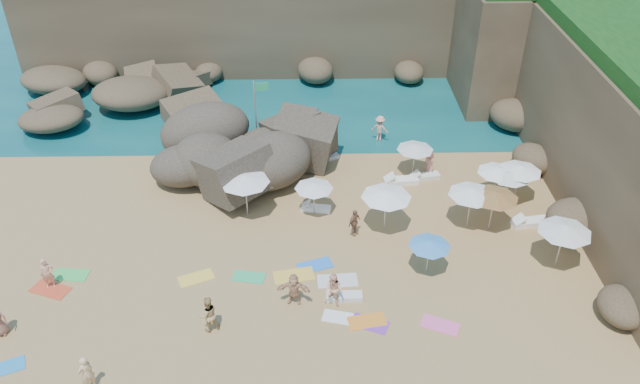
{
  "coord_description": "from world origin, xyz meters",
  "views": [
    {
      "loc": [
        1.5,
        -22.86,
        19.9
      ],
      "look_at": [
        2.0,
        3.0,
        2.0
      ],
      "focal_mm": 35.0,
      "sensor_mm": 36.0,
      "label": 1
    }
  ],
  "objects_px": {
    "parasol_1": "(314,186)",
    "person_stand_6": "(86,373)",
    "person_stand_0": "(47,273)",
    "person_stand_5": "(233,168)",
    "parasol_2": "(520,168)",
    "parasol_0": "(245,179)",
    "person_stand_3": "(354,222)",
    "lounger_0": "(326,158)",
    "person_stand_2": "(380,128)",
    "person_stand_1": "(208,314)",
    "flag_pole": "(258,107)",
    "rock_outcrop": "(258,171)",
    "person_stand_4": "(430,162)"
  },
  "relations": [
    {
      "from": "lounger_0",
      "to": "person_stand_3",
      "type": "bearing_deg",
      "value": -105.8
    },
    {
      "from": "person_stand_1",
      "to": "person_stand_2",
      "type": "xyz_separation_m",
      "value": [
        8.77,
        15.91,
        -0.02
      ]
    },
    {
      "from": "person_stand_1",
      "to": "parasol_2",
      "type": "bearing_deg",
      "value": -173.09
    },
    {
      "from": "parasol_2",
      "to": "person_stand_1",
      "type": "bearing_deg",
      "value": -149.22
    },
    {
      "from": "rock_outcrop",
      "to": "parasol_2",
      "type": "xyz_separation_m",
      "value": [
        14.32,
        -3.09,
        2.0
      ]
    },
    {
      "from": "person_stand_0",
      "to": "person_stand_3",
      "type": "xyz_separation_m",
      "value": [
        14.17,
        3.58,
        -0.05
      ]
    },
    {
      "from": "parasol_1",
      "to": "parasol_2",
      "type": "bearing_deg",
      "value": 5.65
    },
    {
      "from": "rock_outcrop",
      "to": "flag_pole",
      "type": "height_order",
      "value": "flag_pole"
    },
    {
      "from": "parasol_0",
      "to": "person_stand_6",
      "type": "bearing_deg",
      "value": -115.14
    },
    {
      "from": "parasol_0",
      "to": "person_stand_3",
      "type": "height_order",
      "value": "parasol_0"
    },
    {
      "from": "rock_outcrop",
      "to": "flag_pole",
      "type": "relative_size",
      "value": 1.84
    },
    {
      "from": "parasol_2",
      "to": "person_stand_2",
      "type": "xyz_separation_m",
      "value": [
        -6.82,
        6.63,
        -1.15
      ]
    },
    {
      "from": "parasol_1",
      "to": "lounger_0",
      "type": "relative_size",
      "value": 1.27
    },
    {
      "from": "person_stand_2",
      "to": "person_stand_6",
      "type": "height_order",
      "value": "person_stand_2"
    },
    {
      "from": "person_stand_0",
      "to": "parasol_0",
      "type": "bearing_deg",
      "value": 18.9
    },
    {
      "from": "lounger_0",
      "to": "parasol_0",
      "type": "bearing_deg",
      "value": -153.99
    },
    {
      "from": "person_stand_0",
      "to": "person_stand_5",
      "type": "bearing_deg",
      "value": 35.8
    },
    {
      "from": "rock_outcrop",
      "to": "parasol_1",
      "type": "xyz_separation_m",
      "value": [
        3.26,
        -4.18,
        1.77
      ]
    },
    {
      "from": "lounger_0",
      "to": "rock_outcrop",
      "type": "bearing_deg",
      "value": 171.61
    },
    {
      "from": "person_stand_2",
      "to": "person_stand_6",
      "type": "xyz_separation_m",
      "value": [
        -13.01,
        -18.84,
        -0.01
      ]
    },
    {
      "from": "parasol_1",
      "to": "parasol_2",
      "type": "distance_m",
      "value": 11.12
    },
    {
      "from": "person_stand_3",
      "to": "person_stand_4",
      "type": "height_order",
      "value": "same"
    },
    {
      "from": "person_stand_3",
      "to": "parasol_1",
      "type": "bearing_deg",
      "value": 88.67
    },
    {
      "from": "parasol_2",
      "to": "person_stand_6",
      "type": "bearing_deg",
      "value": -148.36
    },
    {
      "from": "person_stand_0",
      "to": "person_stand_5",
      "type": "distance_m",
      "value": 11.58
    },
    {
      "from": "parasol_1",
      "to": "person_stand_3",
      "type": "distance_m",
      "value": 2.92
    },
    {
      "from": "parasol_0",
      "to": "parasol_1",
      "type": "xyz_separation_m",
      "value": [
        3.55,
        0.02,
        -0.48
      ]
    },
    {
      "from": "person_stand_4",
      "to": "person_stand_6",
      "type": "relative_size",
      "value": 0.9
    },
    {
      "from": "person_stand_6",
      "to": "person_stand_1",
      "type": "bearing_deg",
      "value": 161.97
    },
    {
      "from": "parasol_1",
      "to": "person_stand_6",
      "type": "height_order",
      "value": "parasol_1"
    },
    {
      "from": "flag_pole",
      "to": "person_stand_3",
      "type": "xyz_separation_m",
      "value": [
        5.29,
        -8.63,
        -2.17
      ]
    },
    {
      "from": "parasol_1",
      "to": "person_stand_1",
      "type": "xyz_separation_m",
      "value": [
        -4.52,
        -8.19,
        -0.89
      ]
    },
    {
      "from": "person_stand_3",
      "to": "person_stand_0",
      "type": "bearing_deg",
      "value": 145.44
    },
    {
      "from": "person_stand_3",
      "to": "person_stand_5",
      "type": "distance_m",
      "value": 8.38
    },
    {
      "from": "person_stand_3",
      "to": "person_stand_6",
      "type": "height_order",
      "value": "person_stand_6"
    },
    {
      "from": "person_stand_0",
      "to": "person_stand_3",
      "type": "height_order",
      "value": "person_stand_0"
    },
    {
      "from": "person_stand_1",
      "to": "person_stand_4",
      "type": "bearing_deg",
      "value": -157.19
    },
    {
      "from": "person_stand_2",
      "to": "person_stand_5",
      "type": "relative_size",
      "value": 1.05
    },
    {
      "from": "flag_pole",
      "to": "parasol_0",
      "type": "bearing_deg",
      "value": -92.32
    },
    {
      "from": "flag_pole",
      "to": "person_stand_0",
      "type": "height_order",
      "value": "flag_pole"
    },
    {
      "from": "rock_outcrop",
      "to": "person_stand_4",
      "type": "relative_size",
      "value": 5.55
    },
    {
      "from": "parasol_0",
      "to": "parasol_2",
      "type": "xyz_separation_m",
      "value": [
        14.61,
        1.11,
        -0.25
      ]
    },
    {
      "from": "parasol_2",
      "to": "person_stand_2",
      "type": "distance_m",
      "value": 9.58
    },
    {
      "from": "parasol_2",
      "to": "person_stand_5",
      "type": "distance_m",
      "value": 15.84
    },
    {
      "from": "flag_pole",
      "to": "lounger_0",
      "type": "distance_m",
      "value": 5.12
    },
    {
      "from": "parasol_1",
      "to": "person_stand_0",
      "type": "distance_m",
      "value": 13.35
    },
    {
      "from": "parasol_1",
      "to": "person_stand_4",
      "type": "relative_size",
      "value": 1.34
    },
    {
      "from": "rock_outcrop",
      "to": "flag_pole",
      "type": "distance_m",
      "value": 3.91
    },
    {
      "from": "rock_outcrop",
      "to": "person_stand_5",
      "type": "bearing_deg",
      "value": -146.68
    },
    {
      "from": "person_stand_1",
      "to": "person_stand_6",
      "type": "bearing_deg",
      "value": 10.79
    }
  ]
}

